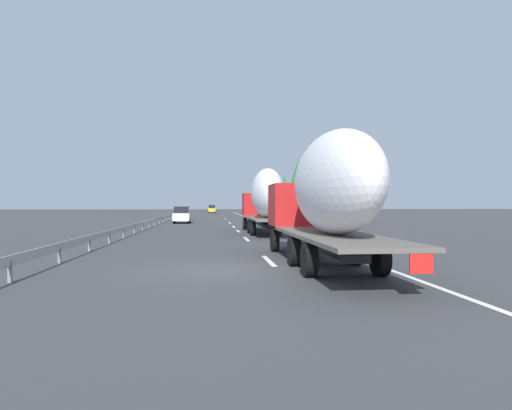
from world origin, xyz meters
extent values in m
plane|color=#38383A|center=(40.00, 0.00, 0.00)|extent=(260.00, 260.00, 0.00)
cube|color=white|center=(2.00, -1.80, 0.00)|extent=(3.20, 0.20, 0.01)
cube|color=white|center=(12.70, -1.80, 0.00)|extent=(3.20, 0.20, 0.01)
cube|color=white|center=(20.86, -1.80, 0.00)|extent=(3.20, 0.20, 0.01)
cube|color=white|center=(27.66, -1.80, 0.00)|extent=(3.20, 0.20, 0.01)
cube|color=white|center=(36.20, -1.80, 0.00)|extent=(3.20, 0.20, 0.01)
cube|color=white|center=(50.83, -1.80, 0.00)|extent=(3.20, 0.20, 0.01)
cube|color=white|center=(66.35, -1.80, 0.00)|extent=(3.20, 0.20, 0.01)
cube|color=white|center=(45.00, -5.50, 0.00)|extent=(110.00, 0.20, 0.01)
cube|color=#B21919|center=(22.92, -3.60, 2.15)|extent=(2.40, 2.50, 1.90)
cube|color=black|center=(24.02, -3.60, 2.65)|extent=(0.08, 2.12, 0.80)
cube|color=#262628|center=(19.89, -3.60, 0.67)|extent=(11.14, 0.70, 0.24)
cube|color=#59544C|center=(16.86, -3.60, 1.14)|extent=(9.71, 2.50, 0.12)
ellipsoid|color=white|center=(16.46, -3.60, 2.96)|extent=(6.29, 2.20, 3.52)
cube|color=red|center=(12.04, -4.29, 0.90)|extent=(0.04, 0.56, 0.56)
cylinder|color=black|center=(22.92, -2.50, 0.52)|extent=(1.04, 0.30, 1.04)
cylinder|color=black|center=(22.92, -4.70, 0.52)|extent=(1.04, 0.30, 1.04)
cylinder|color=black|center=(18.06, -2.50, 0.52)|extent=(1.04, 0.35, 1.04)
cylinder|color=black|center=(18.06, -4.70, 0.52)|extent=(1.04, 0.35, 1.04)
cylinder|color=black|center=(15.66, -2.50, 0.52)|extent=(1.04, 0.35, 1.04)
cylinder|color=black|center=(15.66, -4.70, 0.52)|extent=(1.04, 0.35, 1.04)
cube|color=#B21919|center=(5.21, -3.60, 2.15)|extent=(2.40, 2.50, 1.90)
cube|color=black|center=(6.31, -3.60, 2.65)|extent=(0.08, 2.12, 0.80)
cube|color=#262628|center=(2.25, -3.60, 0.67)|extent=(10.90, 0.70, 0.24)
cube|color=#59544C|center=(-0.71, -3.60, 1.14)|extent=(9.44, 2.50, 0.12)
ellipsoid|color=white|center=(-0.73, -3.60, 2.88)|extent=(7.46, 2.20, 3.36)
cube|color=red|center=(-5.40, -4.29, 0.90)|extent=(0.04, 0.56, 0.56)
cylinder|color=black|center=(5.21, -2.50, 0.52)|extent=(1.04, 0.30, 1.04)
cylinder|color=black|center=(5.21, -4.70, 0.52)|extent=(1.04, 0.30, 1.04)
cylinder|color=black|center=(0.49, -2.50, 0.52)|extent=(1.04, 0.35, 1.04)
cylinder|color=black|center=(0.49, -4.70, 0.52)|extent=(1.04, 0.35, 1.04)
cylinder|color=black|center=(-1.91, -2.50, 0.52)|extent=(1.04, 0.35, 1.04)
cylinder|color=black|center=(-1.91, -4.70, 0.52)|extent=(1.04, 0.35, 1.04)
cube|color=white|center=(36.02, 3.63, 0.74)|extent=(4.23, 1.81, 0.84)
cube|color=black|center=(35.70, 3.63, 1.53)|extent=(2.33, 1.59, 0.74)
cylinder|color=black|center=(37.33, 4.43, 0.32)|extent=(0.64, 0.22, 0.64)
cylinder|color=black|center=(37.33, 2.82, 0.32)|extent=(0.64, 0.22, 0.64)
cylinder|color=black|center=(34.71, 4.43, 0.32)|extent=(0.64, 0.22, 0.64)
cylinder|color=black|center=(34.71, 2.82, 0.32)|extent=(0.64, 0.22, 0.64)
cube|color=gold|center=(94.49, 0.04, 0.74)|extent=(4.39, 1.74, 0.84)
cube|color=black|center=(94.16, 0.04, 1.55)|extent=(2.41, 1.53, 0.79)
cylinder|color=black|center=(95.85, 0.81, 0.32)|extent=(0.64, 0.22, 0.64)
cylinder|color=black|center=(95.85, -0.73, 0.32)|extent=(0.64, 0.22, 0.64)
cylinder|color=black|center=(93.13, 0.81, 0.32)|extent=(0.64, 0.22, 0.64)
cylinder|color=black|center=(93.13, -0.73, 0.32)|extent=(0.64, 0.22, 0.64)
cylinder|color=gray|center=(40.05, -6.70, 1.27)|extent=(0.10, 0.10, 2.54)
cube|color=#2D569E|center=(40.05, -6.70, 2.89)|extent=(0.06, 0.90, 0.70)
cylinder|color=#472D19|center=(66.88, -13.33, 0.94)|extent=(0.26, 0.26, 1.88)
cone|color=#286B2D|center=(66.88, -13.33, 4.82)|extent=(2.83, 2.83, 5.88)
cylinder|color=#472D19|center=(76.41, -11.61, 0.75)|extent=(0.28, 0.28, 1.50)
cone|color=#1E5B23|center=(76.41, -11.61, 3.56)|extent=(2.91, 2.91, 4.13)
cylinder|color=#472D19|center=(35.09, -9.62, 0.79)|extent=(0.32, 0.32, 1.59)
cone|color=#286B2D|center=(35.09, -9.62, 4.46)|extent=(3.72, 3.72, 5.74)
cube|color=#9EA0A5|center=(43.00, 6.00, 0.60)|extent=(94.00, 0.06, 0.32)
cube|color=slate|center=(-1.96, 6.00, 0.30)|extent=(0.10, 0.10, 0.60)
cube|color=slate|center=(2.13, 6.00, 0.30)|extent=(0.10, 0.10, 0.60)
cube|color=slate|center=(6.22, 6.00, 0.30)|extent=(0.10, 0.10, 0.60)
cube|color=slate|center=(10.30, 6.00, 0.30)|extent=(0.10, 0.10, 0.60)
cube|color=slate|center=(14.39, 6.00, 0.30)|extent=(0.10, 0.10, 0.60)
cube|color=slate|center=(18.48, 6.00, 0.30)|extent=(0.10, 0.10, 0.60)
cube|color=slate|center=(22.57, 6.00, 0.30)|extent=(0.10, 0.10, 0.60)
cube|color=slate|center=(26.65, 6.00, 0.30)|extent=(0.10, 0.10, 0.60)
cube|color=slate|center=(30.74, 6.00, 0.30)|extent=(0.10, 0.10, 0.60)
cube|color=slate|center=(34.83, 6.00, 0.30)|extent=(0.10, 0.10, 0.60)
cube|color=slate|center=(38.91, 6.00, 0.30)|extent=(0.10, 0.10, 0.60)
cube|color=slate|center=(43.00, 6.00, 0.30)|extent=(0.10, 0.10, 0.60)
cube|color=slate|center=(47.09, 6.00, 0.30)|extent=(0.10, 0.10, 0.60)
cube|color=slate|center=(51.17, 6.00, 0.30)|extent=(0.10, 0.10, 0.60)
cube|color=slate|center=(55.26, 6.00, 0.30)|extent=(0.10, 0.10, 0.60)
cube|color=slate|center=(59.35, 6.00, 0.30)|extent=(0.10, 0.10, 0.60)
cube|color=slate|center=(63.43, 6.00, 0.30)|extent=(0.10, 0.10, 0.60)
cube|color=slate|center=(67.52, 6.00, 0.30)|extent=(0.10, 0.10, 0.60)
cube|color=slate|center=(71.61, 6.00, 0.30)|extent=(0.10, 0.10, 0.60)
cube|color=slate|center=(75.70, 6.00, 0.30)|extent=(0.10, 0.10, 0.60)
cube|color=slate|center=(79.78, 6.00, 0.30)|extent=(0.10, 0.10, 0.60)
cube|color=slate|center=(83.87, 6.00, 0.30)|extent=(0.10, 0.10, 0.60)
cube|color=slate|center=(87.96, 6.00, 0.30)|extent=(0.10, 0.10, 0.60)
camera|label=1|loc=(-14.97, 0.45, 2.19)|focal=31.22mm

